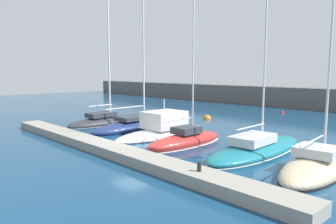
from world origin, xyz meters
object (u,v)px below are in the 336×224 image
Objects in this scene: sailboat_charcoal_nearest at (106,121)px; sailboat_navy_second at (137,125)px; motorboat_white_third at (164,130)px; sailboat_red_fourth at (186,140)px; dock_bollard at (199,167)px; mooring_buoy_red at (282,113)px; mooring_buoy_orange at (207,119)px; sailboat_teal_fifth at (257,148)px; sailboat_sand_sixth at (317,166)px.

sailboat_charcoal_nearest is 0.73× the size of sailboat_navy_second.
sailboat_red_fourth is (3.78, -1.33, -0.06)m from motorboat_white_third.
motorboat_white_third is 11.76m from dock_bollard.
dock_bollard is at bearing -120.75° from sailboat_navy_second.
mooring_buoy_red is (-4.20, 22.37, -0.37)m from sailboat_red_fourth.
sailboat_red_fourth is 12.79× the size of mooring_buoy_orange.
motorboat_white_third is 21.96× the size of dock_bollard.
mooring_buoy_orange is (4.65, 10.22, -0.30)m from sailboat_charcoal_nearest.
motorboat_white_third reaches higher than mooring_buoy_orange.
sailboat_teal_fifth is at bearing -87.58° from motorboat_white_third.
motorboat_white_third is at bearing -97.31° from sailboat_navy_second.
motorboat_white_third reaches higher than dock_bollard.
dock_bollard is (18.03, -6.37, 0.50)m from sailboat_charcoal_nearest.
dock_bollard is (13.66, -6.86, 0.42)m from sailboat_navy_second.
sailboat_charcoal_nearest reaches higher than mooring_buoy_red.
sailboat_sand_sixth is at bearing -108.28° from sailboat_teal_fifth.
sailboat_sand_sixth is (8.97, 0.62, -0.07)m from sailboat_red_fourth.
sailboat_red_fourth is 25.48× the size of dock_bollard.
motorboat_white_third is 21.04m from mooring_buoy_red.
sailboat_teal_fifth is (8.41, 0.49, -0.13)m from motorboat_white_third.
sailboat_teal_fifth is at bearing 68.83° from sailboat_sand_sixth.
sailboat_teal_fifth reaches higher than sailboat_red_fourth.
sailboat_red_fourth is (12.11, -1.07, 0.07)m from sailboat_charcoal_nearest.
sailboat_teal_fifth is at bearing -38.07° from mooring_buoy_orange.
sailboat_teal_fifth is at bearing -69.62° from sailboat_red_fourth.
sailboat_navy_second is at bearing 77.51° from sailboat_red_fourth.
dock_bollard is at bearing -69.91° from mooring_buoy_red.
mooring_buoy_red is at bearing 110.09° from dock_bollard.
sailboat_red_fourth is at bearing 88.27° from sailboat_sand_sixth.
sailboat_red_fourth is at bearing -79.37° from mooring_buoy_red.
sailboat_red_fourth is 0.65× the size of sailboat_teal_fifth.
motorboat_white_third is 8.42m from sailboat_teal_fifth.
dock_bollard is at bearing -125.29° from motorboat_white_third.
mooring_buoy_orange is at bearing -5.76° from sailboat_navy_second.
motorboat_white_third is at bearing 81.11° from sailboat_sand_sixth.
sailboat_sand_sixth is (16.71, -0.93, -0.07)m from sailboat_navy_second.
dock_bollard is (-3.05, -5.92, 0.49)m from sailboat_sand_sixth.
sailboat_sand_sixth reaches higher than mooring_buoy_orange.
mooring_buoy_orange is at bearing -106.39° from mooring_buoy_red.
motorboat_white_third is 0.56× the size of sailboat_teal_fifth.
sailboat_red_fourth is (7.74, -1.56, -0.01)m from sailboat_navy_second.
sailboat_charcoal_nearest is at bearing -114.47° from mooring_buoy_orange.
sailboat_sand_sixth is (12.75, -0.71, -0.13)m from motorboat_white_third.
sailboat_teal_fifth reaches higher than dock_bollard.
sailboat_navy_second is 21.81× the size of mooring_buoy_orange.
sailboat_charcoal_nearest reaches higher than sailboat_red_fourth.
mooring_buoy_orange is (0.28, 9.73, -0.38)m from sailboat_navy_second.
dock_bollard is (5.92, -5.30, 0.43)m from sailboat_red_fourth.
sailboat_sand_sixth is 27.55× the size of mooring_buoy_red.
sailboat_teal_fifth is 4.51m from sailboat_sand_sixth.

